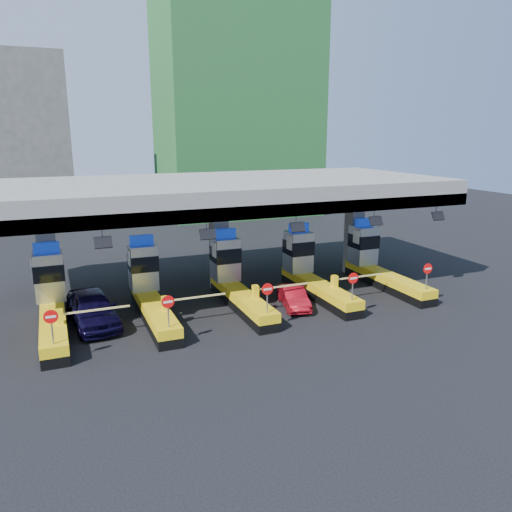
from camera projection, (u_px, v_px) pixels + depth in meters
name	position (u px, v px, depth m)	size (l,w,h in m)	color
ground	(236.00, 303.00, 29.43)	(120.00, 120.00, 0.00)	black
toll_canopy	(219.00, 194.00, 30.53)	(28.00, 12.09, 7.00)	slate
toll_lane_far_left	(51.00, 301.00, 25.64)	(4.43, 8.00, 4.16)	black
toll_lane_left	(149.00, 289.00, 27.49)	(4.43, 8.00, 4.16)	black
toll_lane_center	(234.00, 279.00, 29.34)	(4.43, 8.00, 4.16)	black
toll_lane_right	(309.00, 271.00, 31.19)	(4.43, 8.00, 4.16)	black
toll_lane_far_right	(376.00, 263.00, 33.04)	(4.43, 8.00, 4.16)	black
bg_building_scaffold	(237.00, 96.00, 59.20)	(18.00, 12.00, 28.00)	#1E5926
bg_building_concrete	(1.00, 140.00, 54.37)	(14.00, 10.00, 18.00)	#4C4C49
van	(92.00, 309.00, 25.92)	(2.14, 5.32, 1.81)	black
red_car	(293.00, 297.00, 28.66)	(1.26, 3.61, 1.19)	maroon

